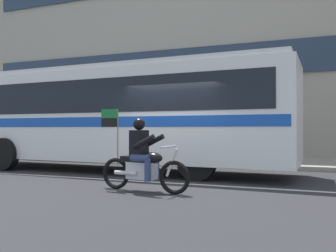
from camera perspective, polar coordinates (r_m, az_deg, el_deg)
The scene contains 6 objects.
ground_plane at distance 9.62m, azimuth 0.55°, elevation -8.42°, with size 60.00×60.00×0.00m, color #2B2B2D.
sidewalk_curb at distance 14.47m, azimuth 7.71°, elevation -5.44°, with size 28.00×3.80×0.15m, color gray.
lane_center_stripe at distance 9.07m, azimuth -0.81°, elevation -8.88°, with size 26.60×0.14×0.01m, color silver.
office_building_facade at distance 17.36m, azimuth 9.52°, elevation 16.00°, with size 28.00×0.89×12.48m.
transit_bus at distance 11.62m, azimuth -8.27°, elevation 2.27°, with size 11.15×3.05×3.22m.
motorcycle_with_rider at distance 7.74m, azimuth -3.99°, elevation -5.39°, with size 2.19×0.66×1.78m.
Camera 1 is at (3.35, -8.92, 1.33)m, focal length 38.72 mm.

